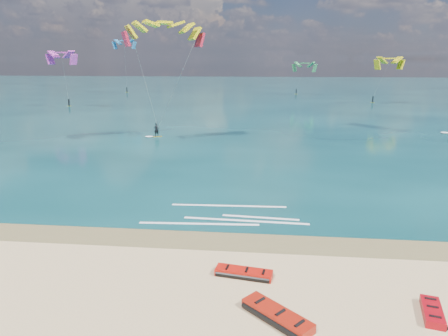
# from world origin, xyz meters

# --- Properties ---
(ground) EXTENTS (320.00, 320.00, 0.00)m
(ground) POSITION_xyz_m (0.00, 40.00, 0.00)
(ground) COLOR tan
(ground) RESTS_ON ground
(wet_sand_strip) EXTENTS (320.00, 2.40, 0.01)m
(wet_sand_strip) POSITION_xyz_m (0.00, 3.00, 0.00)
(wet_sand_strip) COLOR brown
(wet_sand_strip) RESTS_ON ground
(sea) EXTENTS (320.00, 200.00, 0.04)m
(sea) POSITION_xyz_m (0.00, 104.00, 0.02)
(sea) COLOR #092E34
(sea) RESTS_ON ground
(packed_kite_left) EXTENTS (2.82, 1.43, 0.37)m
(packed_kite_left) POSITION_xyz_m (1.93, -0.45, 0.00)
(packed_kite_left) COLOR red
(packed_kite_left) RESTS_ON ground
(packed_kite_mid) EXTENTS (3.10, 2.94, 0.44)m
(packed_kite_mid) POSITION_xyz_m (3.30, -3.40, 0.00)
(packed_kite_mid) COLOR #AB1A0B
(packed_kite_mid) RESTS_ON ground
(packed_kite_right) EXTENTS (1.41, 2.15, 0.36)m
(packed_kite_right) POSITION_xyz_m (9.09, -2.55, 0.00)
(packed_kite_right) COLOR #A90711
(packed_kite_right) RESTS_ON ground
(kitesurfer_main) EXTENTS (9.77, 7.35, 14.66)m
(kitesurfer_main) POSITION_xyz_m (-9.09, 28.76, 7.73)
(kitesurfer_main) COLOR yellow
(kitesurfer_main) RESTS_ON sea
(shoreline_foam) EXTENTS (9.90, 3.66, 0.01)m
(shoreline_foam) POSITION_xyz_m (0.83, 6.30, 0.04)
(shoreline_foam) COLOR white
(shoreline_foam) RESTS_ON ground
(distant_kites) EXTENTS (69.22, 38.09, 14.05)m
(distant_kites) POSITION_xyz_m (-11.82, 78.86, 5.49)
(distant_kites) COLOR #328A4B
(distant_kites) RESTS_ON ground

